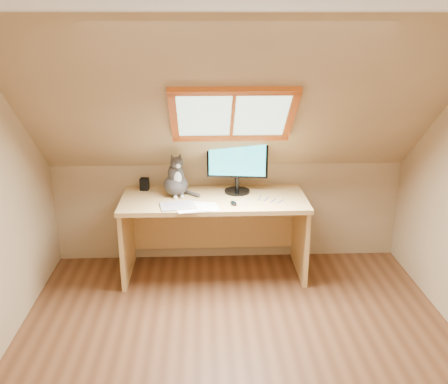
{
  "coord_description": "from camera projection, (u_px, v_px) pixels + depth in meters",
  "views": [
    {
      "loc": [
        -0.24,
        -3.02,
        2.35
      ],
      "look_at": [
        -0.07,
        1.0,
        0.97
      ],
      "focal_mm": 40.0,
      "sensor_mm": 36.0,
      "label": 1
    }
  ],
  "objects": [
    {
      "name": "graphics_tablet",
      "position": [
        178.0,
        206.0,
        4.43
      ],
      "size": [
        0.34,
        0.28,
        0.01
      ],
      "primitive_type": "cube",
      "rotation": [
        0.0,
        0.0,
        0.19
      ],
      "color": "#B2B2B7",
      "rests_on": "desk"
    },
    {
      "name": "desk",
      "position": [
        214.0,
        218.0,
        4.81
      ],
      "size": [
        1.73,
        0.76,
        0.79
      ],
      "color": "tan",
      "rests_on": "ground"
    },
    {
      "name": "mouse",
      "position": [
        233.0,
        203.0,
        4.47
      ],
      "size": [
        0.07,
        0.1,
        0.03
      ],
      "primitive_type": "ellipsoid",
      "rotation": [
        0.0,
        0.0,
        0.2
      ],
      "color": "black",
      "rests_on": "desk"
    },
    {
      "name": "desk_speaker",
      "position": [
        144.0,
        184.0,
        4.85
      ],
      "size": [
        0.09,
        0.09,
        0.12
      ],
      "primitive_type": "cube",
      "rotation": [
        0.0,
        0.0,
        -0.11
      ],
      "color": "black",
      "rests_on": "desk"
    },
    {
      "name": "cables",
      "position": [
        260.0,
        201.0,
        4.57
      ],
      "size": [
        0.51,
        0.26,
        0.01
      ],
      "color": "silver",
      "rests_on": "desk"
    },
    {
      "name": "room_shell",
      "position": [
        243.0,
        179.0,
        3.07
      ],
      "size": [
        3.52,
        3.52,
        2.41
      ],
      "color": "tan",
      "rests_on": "ground"
    },
    {
      "name": "cat",
      "position": [
        176.0,
        180.0,
        4.67
      ],
      "size": [
        0.3,
        0.33,
        0.42
      ],
      "color": "#423C3A",
      "rests_on": "desk"
    },
    {
      "name": "monitor",
      "position": [
        237.0,
        162.0,
        4.7
      ],
      "size": [
        0.58,
        0.24,
        0.53
      ],
      "color": "black",
      "rests_on": "desk"
    },
    {
      "name": "papers",
      "position": [
        197.0,
        207.0,
        4.41
      ],
      "size": [
        0.35,
        0.3,
        0.01
      ],
      "color": "white",
      "rests_on": "desk"
    },
    {
      "name": "ground",
      "position": [
        240.0,
        363.0,
        3.62
      ],
      "size": [
        3.5,
        3.5,
        0.0
      ],
      "primitive_type": "plane",
      "color": "brown",
      "rests_on": "ground"
    }
  ]
}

